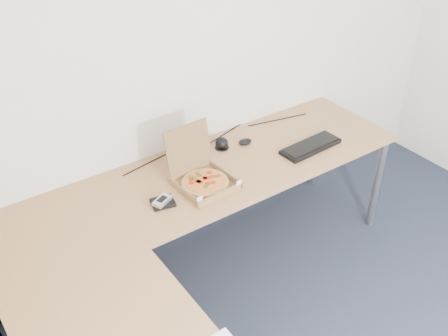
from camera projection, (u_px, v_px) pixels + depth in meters
desk at (197, 241)px, 2.55m from camera, size 2.50×2.20×0.73m
pizza_box at (203, 179)px, 2.88m from camera, size 0.29×0.34×0.30m
drinking_glass at (199, 139)px, 3.18m from camera, size 0.07×0.07×0.13m
keyboard at (311, 147)px, 3.20m from camera, size 0.41×0.16×0.03m
mouse at (245, 142)px, 3.24m from camera, size 0.10×0.09×0.03m
wallet at (163, 203)px, 2.74m from camera, size 0.14×0.12×0.02m
phone at (162, 201)px, 2.72m from camera, size 0.12×0.10×0.02m
dome_speaker at (222, 143)px, 3.20m from camera, size 0.09×0.09×0.08m
cable_bundle at (215, 140)px, 3.29m from camera, size 0.66×0.13×0.01m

